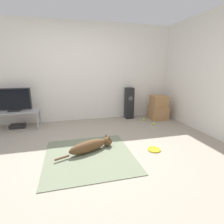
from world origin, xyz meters
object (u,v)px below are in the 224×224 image
at_px(tennis_ball_by_boxes, 144,120).
at_px(game_console, 18,126).
at_px(dog, 92,146).
at_px(tv, 13,100).
at_px(frisbee, 154,149).
at_px(cardboard_box_lower, 158,113).
at_px(tennis_ball_near_speaker, 154,124).
at_px(cardboard_box_upper, 159,101).
at_px(floor_speaker, 129,103).
at_px(tv_stand, 15,113).

xyz_separation_m(tennis_ball_by_boxes, game_console, (-3.19, 0.25, 0.01)).
bearing_deg(dog, tv, 133.71).
distance_m(frisbee, cardboard_box_lower, 2.00).
bearing_deg(game_console, cardboard_box_lower, -2.94).
relative_size(dog, cardboard_box_lower, 2.16).
bearing_deg(tennis_ball_near_speaker, frisbee, -117.05).
height_order(dog, cardboard_box_upper, cardboard_box_upper).
xyz_separation_m(frisbee, tv, (-2.64, 1.87, 0.68)).
bearing_deg(cardboard_box_upper, tennis_ball_near_speaker, -128.64).
relative_size(dog, floor_speaker, 1.15).
xyz_separation_m(tennis_ball_near_speaker, game_console, (-3.28, 0.64, 0.01)).
height_order(tv, tennis_ball_by_boxes, tv).
relative_size(floor_speaker, game_console, 2.56).
height_order(floor_speaker, tennis_ball_by_boxes, floor_speaker).
height_order(floor_speaker, tv_stand, floor_speaker).
distance_m(cardboard_box_upper, tv, 3.67).
relative_size(floor_speaker, tennis_ball_near_speaker, 13.20).
height_order(floor_speaker, game_console, floor_speaker).
xyz_separation_m(cardboard_box_upper, tennis_ball_near_speaker, (-0.38, -0.47, -0.48)).
distance_m(frisbee, floor_speaker, 2.09).
xyz_separation_m(cardboard_box_lower, tv_stand, (-3.65, 0.15, 0.20)).
xyz_separation_m(tv_stand, tv, (0.00, 0.00, 0.31)).
height_order(cardboard_box_upper, tv_stand, cardboard_box_upper).
xyz_separation_m(dog, floor_speaker, (1.33, 1.80, 0.33)).
xyz_separation_m(dog, frisbee, (1.07, -0.23, -0.10)).
bearing_deg(floor_speaker, tennis_ball_by_boxes, -51.13).
relative_size(cardboard_box_upper, tennis_ball_near_speaker, 6.21).
xyz_separation_m(cardboard_box_lower, tv, (-3.65, 0.16, 0.50)).
xyz_separation_m(tv, tennis_ball_near_speaker, (3.29, -0.61, -0.65)).
bearing_deg(frisbee, dog, 167.98).
bearing_deg(dog, floor_speaker, 53.58).
bearing_deg(tv, floor_speaker, 3.13).
height_order(tv_stand, tennis_ball_near_speaker, tv_stand).
bearing_deg(cardboard_box_lower, tennis_ball_by_boxes, -172.57).
height_order(floor_speaker, tv, tv).
xyz_separation_m(floor_speaker, tennis_ball_by_boxes, (0.30, -0.37, -0.40)).
relative_size(dog, game_console, 2.94).
bearing_deg(frisbee, game_console, 144.19).
relative_size(frisbee, cardboard_box_upper, 0.56).
bearing_deg(floor_speaker, cardboard_box_upper, -21.28).
bearing_deg(tennis_ball_by_boxes, cardboard_box_upper, 9.34).
xyz_separation_m(cardboard_box_lower, game_console, (-3.64, 0.19, -0.14)).
xyz_separation_m(tv_stand, game_console, (0.01, 0.03, -0.34)).
bearing_deg(tennis_ball_near_speaker, tennis_ball_by_boxes, 102.23).
height_order(cardboard_box_lower, tennis_ball_near_speaker, cardboard_box_lower).
bearing_deg(cardboard_box_lower, frisbee, -120.45).
bearing_deg(dog, tv_stand, 133.76).
distance_m(tv_stand, tv, 0.31).
bearing_deg(tv_stand, game_console, 75.72).
distance_m(tv, game_console, 0.65).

